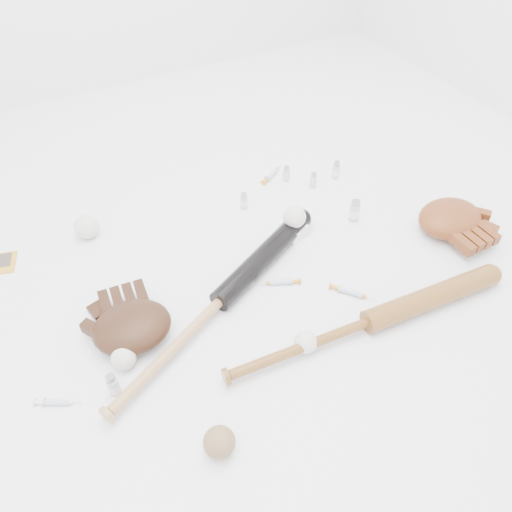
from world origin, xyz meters
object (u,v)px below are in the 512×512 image
pedestal (294,230)px  bat_wood (369,322)px  bat_dark (221,300)px  glove_dark (132,327)px

pedestal → bat_wood: bearing=-92.8°
bat_dark → bat_wood: bearing=-64.9°
bat_dark → pedestal: bearing=-0.3°
glove_dark → pedestal: 0.65m
bat_dark → pedestal: bat_dark is taller
bat_wood → glove_dark: bearing=158.3°
bat_dark → pedestal: 0.40m
bat_dark → glove_dark: size_ratio=3.64×
bat_wood → pedestal: size_ratio=12.27×
bat_wood → pedestal: 0.45m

